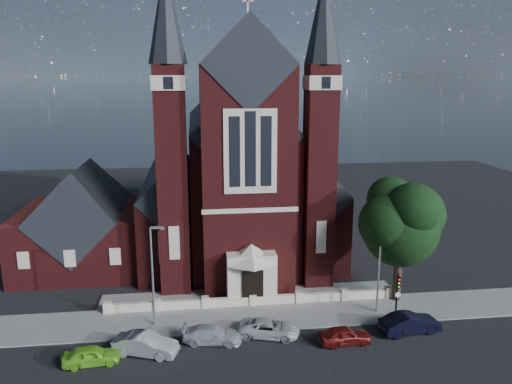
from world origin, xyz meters
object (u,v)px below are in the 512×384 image
at_px(church, 235,175).
at_px(car_silver_a, 145,345).
at_px(street_lamp_left, 153,270).
at_px(street_tree, 404,225).
at_px(traffic_signal, 398,291).
at_px(street_lamp_right, 381,260).
at_px(parish_hall, 83,228).
at_px(car_dark_red, 345,335).
at_px(car_white_suv, 269,328).
at_px(car_navy, 410,323).
at_px(car_lime_van, 91,355).
at_px(car_silver_b, 212,335).

distance_m(church, car_silver_a, 25.63).
bearing_deg(street_lamp_left, street_tree, 4.76).
bearing_deg(church, traffic_signal, -61.80).
height_order(street_lamp_left, car_silver_a, street_lamp_left).
bearing_deg(street_tree, street_lamp_right, -145.74).
bearing_deg(parish_hall, car_silver_a, -67.06).
bearing_deg(parish_hall, car_dark_red, -40.06).
bearing_deg(street_lamp_right, car_white_suv, -164.19).
xyz_separation_m(car_dark_red, car_navy, (5.39, 0.95, 0.12)).
xyz_separation_m(traffic_signal, car_white_suv, (-10.36, -1.10, -1.95)).
relative_size(parish_hall, car_lime_van, 3.23).
distance_m(street_lamp_left, car_silver_b, 6.60).
bearing_deg(car_dark_red, traffic_signal, -63.86).
distance_m(car_lime_van, car_dark_red, 17.80).
distance_m(street_tree, car_navy, 8.18).
bearing_deg(street_lamp_left, church, 67.34).
height_order(car_silver_a, car_dark_red, car_silver_a).
xyz_separation_m(parish_hall, street_lamp_right, (26.09, -14.00, 0.59)).
height_order(street_lamp_right, car_lime_van, street_lamp_right).
distance_m(parish_hall, car_silver_b, 21.37).
height_order(parish_hall, street_lamp_right, parish_hall).
relative_size(church, street_tree, 3.26).
relative_size(street_lamp_left, car_silver_b, 1.86).
relative_size(parish_hall, car_silver_b, 2.81).
bearing_deg(car_navy, car_white_suv, 77.75).
bearing_deg(car_silver_a, church, -1.62).
height_order(car_lime_van, car_silver_a, car_silver_a).
xyz_separation_m(street_tree, car_dark_red, (-6.67, -6.15, -6.30)).
bearing_deg(street_tree, parish_hall, 156.74).
bearing_deg(car_dark_red, street_tree, -50.65).
relative_size(street_lamp_left, car_white_suv, 1.78).
bearing_deg(car_white_suv, car_navy, -79.28).
bearing_deg(car_lime_van, car_silver_a, -83.66).
bearing_deg(car_navy, traffic_signal, 1.43).
bearing_deg(car_silver_a, car_dark_red, -73.03).
distance_m(street_lamp_left, traffic_signal, 19.08).
bearing_deg(car_dark_red, parish_hall, 46.63).
relative_size(parish_hall, traffic_signal, 3.05).
xyz_separation_m(church, car_navy, (11.31, -22.43, -7.41)).
relative_size(car_dark_red, car_navy, 0.82).
distance_m(parish_hall, street_lamp_left, 16.18).
bearing_deg(car_silver_a, car_white_suv, -62.59).
distance_m(car_lime_van, car_silver_a, 3.62).
xyz_separation_m(church, traffic_signal, (11.00, -20.52, -5.60)).
bearing_deg(street_lamp_right, street_tree, 34.26).
relative_size(parish_hall, car_white_suv, 2.69).
bearing_deg(street_lamp_right, traffic_signal, -59.99).
bearing_deg(car_silver_a, traffic_signal, -64.25).
height_order(car_lime_van, car_navy, car_navy).
relative_size(street_lamp_left, traffic_signal, 2.02).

